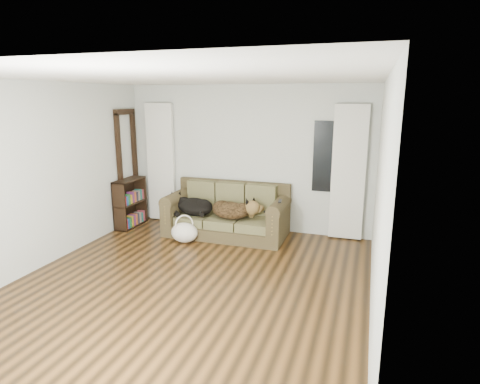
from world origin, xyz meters
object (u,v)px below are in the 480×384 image
(dog_black_lab, at_px, (193,207))
(dog_shepherd, at_px, (233,210))
(tote_bag, at_px, (184,233))
(bookshelf, at_px, (130,200))
(sofa, at_px, (226,210))

(dog_black_lab, height_order, dog_shepherd, dog_shepherd)
(tote_bag, xyz_separation_m, bookshelf, (-1.34, 0.48, 0.34))
(dog_black_lab, distance_m, bookshelf, 1.29)
(dog_shepherd, height_order, bookshelf, bookshelf)
(dog_shepherd, bearing_deg, bookshelf, 17.78)
(bookshelf, bearing_deg, tote_bag, -12.85)
(bookshelf, bearing_deg, dog_black_lab, 6.34)
(sofa, xyz_separation_m, bookshelf, (-1.88, -0.09, 0.05))
(dog_black_lab, bearing_deg, bookshelf, -157.67)
(dog_black_lab, bearing_deg, tote_bag, -60.15)
(sofa, bearing_deg, dog_black_lab, -171.01)
(dog_shepherd, relative_size, bookshelf, 0.79)
(tote_bag, bearing_deg, dog_black_lab, 97.13)
(dog_shepherd, xyz_separation_m, bookshelf, (-2.04, 0.02, 0.01))
(dog_black_lab, height_order, tote_bag, dog_black_lab)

